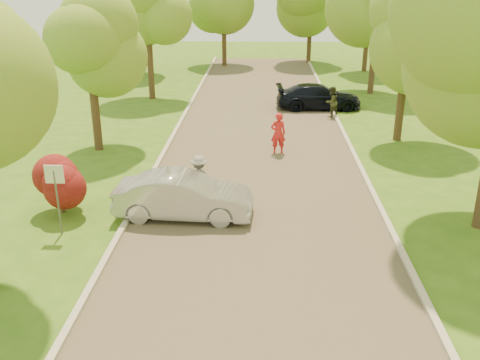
% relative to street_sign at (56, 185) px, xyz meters
% --- Properties ---
extents(ground, '(100.00, 100.00, 0.00)m').
position_rel_street_sign_xyz_m(ground, '(5.80, -4.00, -1.56)').
color(ground, '#325E16').
rests_on(ground, ground).
extents(road, '(8.00, 60.00, 0.01)m').
position_rel_street_sign_xyz_m(road, '(5.80, 4.00, -1.56)').
color(road, '#4C4438').
rests_on(road, ground).
extents(curb_left, '(0.18, 60.00, 0.12)m').
position_rel_street_sign_xyz_m(curb_left, '(1.75, 4.00, -1.50)').
color(curb_left, '#B2AD9E').
rests_on(curb_left, ground).
extents(curb_right, '(0.18, 60.00, 0.12)m').
position_rel_street_sign_xyz_m(curb_right, '(9.85, 4.00, -1.50)').
color(curb_right, '#B2AD9E').
rests_on(curb_right, ground).
extents(street_sign, '(0.55, 0.06, 2.17)m').
position_rel_street_sign_xyz_m(street_sign, '(0.00, 0.00, 0.00)').
color(street_sign, '#59595E').
rests_on(street_sign, ground).
extents(red_shrub, '(1.70, 1.70, 1.95)m').
position_rel_street_sign_xyz_m(red_shrub, '(-0.50, 1.50, -0.47)').
color(red_shrub, '#382619').
rests_on(red_shrub, ground).
extents(tree_l_midb, '(4.30, 4.20, 6.62)m').
position_rel_street_sign_xyz_m(tree_l_midb, '(-1.01, 8.00, 3.02)').
color(tree_l_midb, '#382619').
rests_on(tree_l_midb, ground).
extents(tree_l_far, '(4.92, 4.80, 7.79)m').
position_rel_street_sign_xyz_m(tree_l_far, '(-0.59, 18.00, 3.90)').
color(tree_l_far, '#382619').
rests_on(tree_l_far, ground).
extents(tree_r_midb, '(4.51, 4.40, 7.01)m').
position_rel_street_sign_xyz_m(tree_r_midb, '(12.40, 10.00, 3.32)').
color(tree_r_midb, '#382619').
rests_on(tree_r_midb, ground).
extents(tree_bg_a, '(5.12, 5.00, 7.72)m').
position_rel_street_sign_xyz_m(tree_bg_a, '(-2.98, 26.00, 3.75)').
color(tree_bg_a, '#382619').
rests_on(tree_bg_a, ground).
extents(tree_bg_c, '(4.92, 4.80, 7.33)m').
position_rel_street_sign_xyz_m(tree_bg_c, '(3.01, 30.00, 3.46)').
color(tree_bg_c, '#382619').
rests_on(tree_bg_c, ground).
extents(silver_sedan, '(4.40, 1.72, 1.43)m').
position_rel_street_sign_xyz_m(silver_sedan, '(3.50, 1.32, -0.85)').
color(silver_sedan, '#A7A8AC').
rests_on(silver_sedan, ground).
extents(dark_sedan, '(4.84, 2.20, 1.38)m').
position_rel_street_sign_xyz_m(dark_sedan, '(9.10, 15.81, -0.88)').
color(dark_sedan, black).
rests_on(dark_sedan, ground).
extents(longboard, '(0.24, 0.82, 0.09)m').
position_rel_street_sign_xyz_m(longboard, '(3.87, 2.40, -1.48)').
color(longboard, black).
rests_on(longboard, ground).
extents(skateboarder, '(1.04, 0.61, 1.58)m').
position_rel_street_sign_xyz_m(skateboarder, '(3.87, 2.40, -0.67)').
color(skateboarder, gray).
rests_on(skateboarder, longboard).
extents(person_striped, '(0.70, 0.52, 1.77)m').
position_rel_street_sign_xyz_m(person_striped, '(6.62, 7.80, -0.68)').
color(person_striped, red).
rests_on(person_striped, ground).
extents(person_olive, '(1.01, 0.99, 1.64)m').
position_rel_street_sign_xyz_m(person_olive, '(9.60, 13.97, -0.75)').
color(person_olive, '#2D301D').
rests_on(person_olive, ground).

